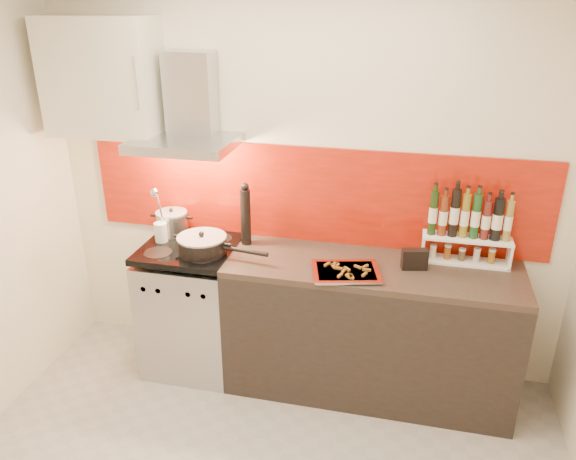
% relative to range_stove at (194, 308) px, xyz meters
% --- Properties ---
extents(back_wall, '(3.40, 0.02, 2.60)m').
position_rel_range_stove_xyz_m(back_wall, '(0.70, 0.30, 0.86)').
color(back_wall, silver).
rests_on(back_wall, ground).
extents(backsplash, '(3.00, 0.02, 0.64)m').
position_rel_range_stove_xyz_m(backsplash, '(0.75, 0.29, 0.78)').
color(backsplash, maroon).
rests_on(backsplash, back_wall).
extents(range_stove, '(0.60, 0.60, 0.91)m').
position_rel_range_stove_xyz_m(range_stove, '(0.00, 0.00, 0.00)').
color(range_stove, '#B7B7BA').
rests_on(range_stove, ground).
extents(counter, '(1.80, 0.60, 0.90)m').
position_rel_range_stove_xyz_m(counter, '(1.20, 0.00, 0.01)').
color(counter, black).
rests_on(counter, ground).
extents(range_hood, '(0.62, 0.50, 0.61)m').
position_rel_range_stove_xyz_m(range_hood, '(0.00, 0.14, 1.30)').
color(range_hood, '#B7B7BA').
rests_on(range_hood, back_wall).
extents(upper_cabinet, '(0.70, 0.35, 0.72)m').
position_rel_range_stove_xyz_m(upper_cabinet, '(-0.55, 0.13, 1.51)').
color(upper_cabinet, beige).
rests_on(upper_cabinet, back_wall).
extents(stock_pot, '(0.21, 0.21, 0.18)m').
position_rel_range_stove_xyz_m(stock_pot, '(-0.18, 0.16, 0.55)').
color(stock_pot, '#B7B7BA').
rests_on(stock_pot, range_stove).
extents(saute_pan, '(0.61, 0.31, 0.15)m').
position_rel_range_stove_xyz_m(saute_pan, '(0.13, -0.07, 0.52)').
color(saute_pan, black).
rests_on(saute_pan, range_stove).
extents(utensil_jar, '(0.08, 0.13, 0.40)m').
position_rel_range_stove_xyz_m(utensil_jar, '(-0.20, 0.02, 0.58)').
color(utensil_jar, silver).
rests_on(utensil_jar, range_stove).
extents(pepper_mill, '(0.07, 0.07, 0.42)m').
position_rel_range_stove_xyz_m(pepper_mill, '(0.35, 0.14, 0.66)').
color(pepper_mill, black).
rests_on(pepper_mill, counter).
extents(step_shelf, '(0.53, 0.14, 0.47)m').
position_rel_range_stove_xyz_m(step_shelf, '(1.74, 0.18, 0.68)').
color(step_shelf, white).
rests_on(step_shelf, counter).
extents(caddy_box, '(0.16, 0.10, 0.13)m').
position_rel_range_stove_xyz_m(caddy_box, '(1.44, 0.02, 0.52)').
color(caddy_box, black).
rests_on(caddy_box, counter).
extents(baking_tray, '(0.46, 0.39, 0.03)m').
position_rel_range_stove_xyz_m(baking_tray, '(1.05, -0.14, 0.47)').
color(baking_tray, silver).
rests_on(baking_tray, counter).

